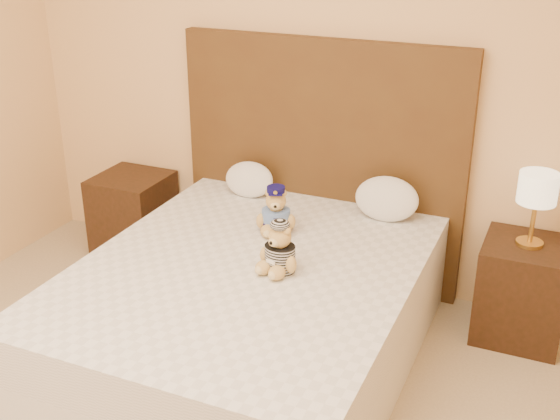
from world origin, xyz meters
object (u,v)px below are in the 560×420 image
object	(u,v)px
teddy_police	(276,210)
teddy_prisoner	(280,248)
bed	(249,313)
lamp	(538,192)
pillow_right	(387,197)
nightstand_left	(134,215)
nightstand_right	(522,290)
pillow_left	(249,178)

from	to	relation	value
teddy_police	teddy_prisoner	xyz separation A→B (m)	(0.20, -0.40, -0.00)
bed	teddy_prisoner	world-z (taller)	teddy_prisoner
bed	teddy_prisoner	distance (m)	0.44
lamp	pillow_right	world-z (taller)	lamp
nightstand_left	nightstand_right	xyz separation A→B (m)	(2.50, 0.00, 0.00)
nightstand_right	pillow_right	xyz separation A→B (m)	(-0.79, 0.03, 0.40)
pillow_right	nightstand_right	bearing A→B (deg)	-2.19
teddy_prisoner	lamp	bearing A→B (deg)	51.50
nightstand_left	lamp	world-z (taller)	lamp
bed	nightstand_right	distance (m)	1.48
nightstand_right	lamp	bearing A→B (deg)	180.00
bed	pillow_left	xyz separation A→B (m)	(-0.40, 0.83, 0.39)
nightstand_left	teddy_police	bearing A→B (deg)	-17.55
lamp	bed	bearing A→B (deg)	-147.38
nightstand_left	pillow_right	size ratio (longest dim) A/B	1.51
lamp	nightstand_left	bearing A→B (deg)	180.00
bed	teddy_police	distance (m)	0.58
teddy_police	pillow_right	xyz separation A→B (m)	(0.50, 0.42, -0.00)
teddy_prisoner	pillow_right	size ratio (longest dim) A/B	0.69
bed	pillow_left	bearing A→B (deg)	115.46
lamp	nightstand_right	bearing A→B (deg)	0.00
pillow_left	teddy_police	bearing A→B (deg)	-48.83
nightstand_right	pillow_left	distance (m)	1.69
nightstand_right	teddy_police	distance (m)	1.40
lamp	pillow_right	size ratio (longest dim) A/B	1.10
bed	nightstand_left	xyz separation A→B (m)	(-1.25, 0.80, -0.00)
pillow_left	pillow_right	world-z (taller)	pillow_right
bed	nightstand_right	world-z (taller)	same
nightstand_right	teddy_prisoner	bearing A→B (deg)	-143.92
nightstand_left	teddy_police	distance (m)	1.34
nightstand_left	pillow_right	bearing A→B (deg)	1.00
nightstand_right	pillow_left	world-z (taller)	pillow_left
nightstand_right	lamp	world-z (taller)	lamp
teddy_police	pillow_left	bearing A→B (deg)	110.80
nightstand_left	nightstand_right	world-z (taller)	same
lamp	pillow_right	distance (m)	0.80
nightstand_left	teddy_prisoner	world-z (taller)	teddy_prisoner
pillow_left	teddy_prisoner	bearing A→B (deg)	-55.47
pillow_left	pillow_right	distance (m)	0.86
nightstand_left	lamp	distance (m)	2.56
teddy_prisoner	nightstand_left	bearing A→B (deg)	166.34
nightstand_right	teddy_police	bearing A→B (deg)	-163.27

